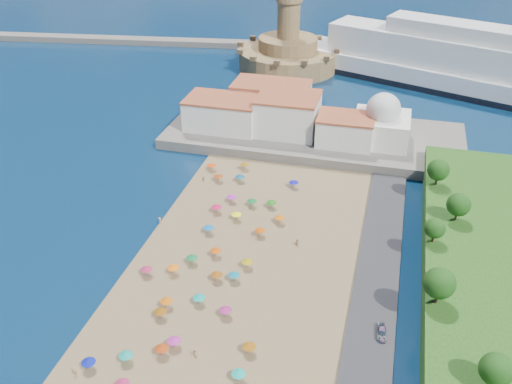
# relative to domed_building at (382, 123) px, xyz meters

# --- Properties ---
(ground) EXTENTS (700.00, 700.00, 0.00)m
(ground) POSITION_rel_domed_building_xyz_m (-30.00, -71.00, -8.97)
(ground) COLOR #071938
(ground) RESTS_ON ground
(terrace) EXTENTS (90.00, 36.00, 3.00)m
(terrace) POSITION_rel_domed_building_xyz_m (-20.00, 2.00, -7.47)
(terrace) COLOR #59544C
(terrace) RESTS_ON ground
(jetty) EXTENTS (18.00, 70.00, 2.40)m
(jetty) POSITION_rel_domed_building_xyz_m (-42.00, 37.00, -7.77)
(jetty) COLOR #59544C
(jetty) RESTS_ON ground
(breakwater) EXTENTS (199.03, 34.77, 2.60)m
(breakwater) POSITION_rel_domed_building_xyz_m (-140.00, 82.00, -7.67)
(breakwater) COLOR #59544C
(breakwater) RESTS_ON ground
(waterfront_buildings) EXTENTS (57.00, 29.00, 11.00)m
(waterfront_buildings) POSITION_rel_domed_building_xyz_m (-33.05, 2.64, -1.10)
(waterfront_buildings) COLOR silver
(waterfront_buildings) RESTS_ON terrace
(domed_building) EXTENTS (16.00, 16.00, 15.00)m
(domed_building) POSITION_rel_domed_building_xyz_m (0.00, 0.00, 0.00)
(domed_building) COLOR silver
(domed_building) RESTS_ON terrace
(fortress) EXTENTS (40.00, 40.00, 32.40)m
(fortress) POSITION_rel_domed_building_xyz_m (-42.00, 67.00, -2.29)
(fortress) COLOR #95764A
(fortress) RESTS_ON ground
(cruise_ship) EXTENTS (136.70, 66.65, 30.15)m
(cruise_ship) POSITION_rel_domed_building_xyz_m (28.15, 57.65, -0.05)
(cruise_ship) COLOR black
(cruise_ship) RESTS_ON ground
(beach_parasols) EXTENTS (30.99, 117.18, 2.20)m
(beach_parasols) POSITION_rel_domed_building_xyz_m (-30.63, -81.69, -6.83)
(beach_parasols) COLOR gray
(beach_parasols) RESTS_ON beach
(beachgoers) EXTENTS (34.30, 96.65, 1.83)m
(beachgoers) POSITION_rel_domed_building_xyz_m (-33.81, -84.33, -7.84)
(beachgoers) COLOR tan
(beachgoers) RESTS_ON beach
(hillside_trees) EXTENTS (14.11, 109.09, 7.49)m
(hillside_trees) POSITION_rel_domed_building_xyz_m (17.55, -77.03, 1.09)
(hillside_trees) COLOR #382314
(hillside_trees) RESTS_ON hillside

